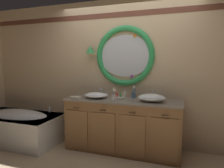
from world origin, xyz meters
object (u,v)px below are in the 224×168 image
sink_basin_left (96,95)px  toiletry_basket (119,98)px  toothbrush_holder_left (114,98)px  folded_hand_towel (75,98)px  bathtub (18,125)px  toothbrush_holder_right (134,95)px  sink_basin_right (152,98)px  soap_dispenser (125,95)px

sink_basin_left → toiletry_basket: size_ratio=2.83×
toothbrush_holder_left → folded_hand_towel: toothbrush_holder_left is taller
folded_hand_towel → bathtub: bearing=-176.0°
toothbrush_holder_left → toiletry_basket: toothbrush_holder_left is taller
toothbrush_holder_right → toiletry_basket: (-0.19, -0.24, -0.03)m
sink_basin_left → toothbrush_holder_right: (0.60, 0.24, 0.01)m
toothbrush_holder_right → sink_basin_left: bearing=-158.5°
toothbrush_holder_right → folded_hand_towel: size_ratio=1.15×
sink_basin_left → sink_basin_right: 0.95m
toothbrush_holder_right → soap_dispenser: toothbrush_holder_right is taller
sink_basin_right → folded_hand_towel: 1.28m
toothbrush_holder_left → bathtub: bearing=-177.3°
bathtub → sink_basin_left: 1.65m
toothbrush_holder_left → soap_dispenser: bearing=74.6°
toothbrush_holder_left → folded_hand_towel: (-0.70, -0.01, -0.04)m
sink_basin_left → toothbrush_holder_left: size_ratio=1.82×
folded_hand_towel → toiletry_basket: size_ratio=1.31×
bathtub → toothbrush_holder_left: size_ratio=7.47×
folded_hand_towel → sink_basin_right: bearing=7.6°
bathtub → toothbrush_holder_left: (1.89, 0.09, 0.61)m
toiletry_basket → sink_basin_right: bearing=-0.0°
soap_dispenser → toiletry_basket: soap_dispenser is taller
toothbrush_holder_right → sink_basin_right: bearing=-34.4°
bathtub → sink_basin_right: 2.55m
soap_dispenser → sink_basin_left: bearing=-162.2°
bathtub → sink_basin_right: size_ratio=3.80×
bathtub → sink_basin_left: bearing=9.5°
toothbrush_holder_right → soap_dispenser: size_ratio=1.51×
bathtub → soap_dispenser: size_ratio=11.75×
soap_dispenser → sink_basin_right: bearing=-17.3°
toothbrush_holder_left → soap_dispenser: 0.33m
bathtub → soap_dispenser: 2.11m
bathtub → toiletry_basket: 2.03m
sink_basin_left → toothbrush_holder_left: 0.41m
toothbrush_holder_right → folded_hand_towel: bearing=-156.2°
sink_basin_right → sink_basin_left: bearing=180.0°
bathtub → sink_basin_right: bearing=5.9°
folded_hand_towel → toiletry_basket: (0.73, 0.17, 0.01)m
sink_basin_left → bathtub: bearing=-170.5°
sink_basin_right → toiletry_basket: 0.54m
toiletry_basket → toothbrush_holder_right: bearing=51.2°
sink_basin_right → soap_dispenser: soap_dispenser is taller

